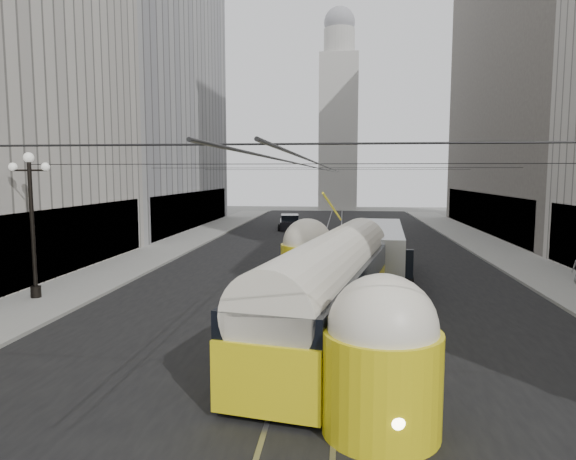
# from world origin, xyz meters

# --- Properties ---
(road) EXTENTS (20.00, 85.00, 0.02)m
(road) POSITION_xyz_m (0.00, 32.50, 0.00)
(road) COLOR black
(road) RESTS_ON ground
(sidewalk_left) EXTENTS (4.00, 72.00, 0.15)m
(sidewalk_left) POSITION_xyz_m (-12.00, 36.00, 0.07)
(sidewalk_left) COLOR gray
(sidewalk_left) RESTS_ON ground
(sidewalk_right) EXTENTS (4.00, 72.00, 0.15)m
(sidewalk_right) POSITION_xyz_m (12.00, 36.00, 0.07)
(sidewalk_right) COLOR gray
(sidewalk_right) RESTS_ON ground
(rail_left) EXTENTS (0.12, 85.00, 0.04)m
(rail_left) POSITION_xyz_m (-0.75, 32.50, 0.00)
(rail_left) COLOR gray
(rail_left) RESTS_ON ground
(rail_right) EXTENTS (0.12, 85.00, 0.04)m
(rail_right) POSITION_xyz_m (0.75, 32.50, 0.00)
(rail_right) COLOR gray
(rail_right) RESTS_ON ground
(building_left_far) EXTENTS (12.60, 28.60, 28.60)m
(building_left_far) POSITION_xyz_m (-19.99, 48.00, 14.31)
(building_left_far) COLOR #999999
(building_left_far) RESTS_ON ground
(building_right_far) EXTENTS (12.60, 32.60, 32.60)m
(building_right_far) POSITION_xyz_m (20.00, 48.00, 16.31)
(building_right_far) COLOR #514C47
(building_right_far) RESTS_ON ground
(distant_tower) EXTENTS (6.00, 6.00, 31.36)m
(distant_tower) POSITION_xyz_m (0.00, 80.00, 14.97)
(distant_tower) COLOR #B2AFA8
(distant_tower) RESTS_ON ground
(lamppost_left_mid) EXTENTS (1.86, 0.44, 6.37)m
(lamppost_left_mid) POSITION_xyz_m (-12.60, 18.00, 3.74)
(lamppost_left_mid) COLOR black
(lamppost_left_mid) RESTS_ON sidewalk_left
(catenary) EXTENTS (25.00, 72.00, 0.23)m
(catenary) POSITION_xyz_m (0.12, 31.49, 5.88)
(catenary) COLOR black
(catenary) RESTS_ON ground
(streetcar) EXTENTS (5.09, 15.95, 3.55)m
(streetcar) POSITION_xyz_m (0.50, 14.50, 1.73)
(streetcar) COLOR yellow
(streetcar) RESTS_ON ground
(city_bus) EXTENTS (3.10, 10.95, 2.74)m
(city_bus) POSITION_xyz_m (2.92, 24.80, 1.50)
(city_bus) COLOR #A7A9AC
(city_bus) RESTS_ON ground
(sedan_white_far) EXTENTS (2.84, 4.93, 1.46)m
(sedan_white_far) POSITION_xyz_m (3.92, 40.73, 0.66)
(sedan_white_far) COLOR silver
(sedan_white_far) RESTS_ON ground
(sedan_dark_far) EXTENTS (2.47, 4.93, 1.50)m
(sedan_dark_far) POSITION_xyz_m (-4.46, 48.51, 0.68)
(sedan_dark_far) COLOR black
(sedan_dark_far) RESTS_ON ground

